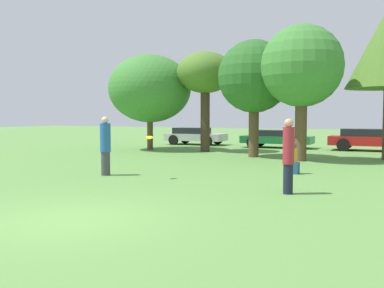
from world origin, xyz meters
name	(u,v)px	position (x,y,z in m)	size (l,w,h in m)	color
ground_plane	(69,219)	(0.00, 0.00, 0.00)	(120.00, 120.00, 0.00)	#5B8E42
person_thrower	(105,146)	(-3.30, 5.25, 0.99)	(0.35, 0.35, 1.95)	#3F3F47
person_catcher	(288,155)	(2.99, 4.60, 0.99)	(0.29, 0.29, 1.91)	#191E33
frisbee	(149,137)	(-1.54, 5.20, 1.30)	(0.24, 0.22, 0.12)	yellow
bystander_sitting	(293,160)	(2.12, 8.49, 0.46)	(0.39, 0.33, 1.09)	navy
tree_0	(150,89)	(-8.00, 15.23, 3.54)	(4.78, 4.78, 5.51)	brown
tree_1	(205,74)	(-4.56, 15.49, 4.25)	(3.13, 3.13, 5.49)	#473323
tree_2	(254,77)	(-1.11, 13.67, 3.81)	(3.46, 3.46, 5.57)	brown
tree_3	(302,67)	(1.33, 12.88, 4.09)	(3.57, 3.57, 5.92)	brown
parked_car_silver	(195,135)	(-7.74, 20.44, 0.63)	(4.12, 2.16, 1.17)	#B2B2B7
parked_car_green	(276,138)	(-1.93, 20.11, 0.61)	(4.37, 2.08, 1.10)	#196633
parked_car_red	(369,139)	(3.47, 20.14, 0.68)	(4.58, 2.03, 1.25)	red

